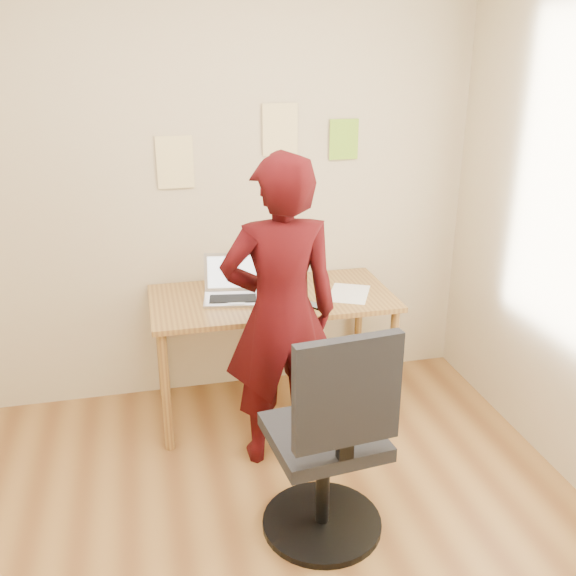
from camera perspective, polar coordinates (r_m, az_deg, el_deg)
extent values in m
cube|color=beige|center=(3.87, -8.91, 9.30)|extent=(3.50, 0.04, 2.70)
cube|color=olive|center=(3.73, -1.45, -0.92)|extent=(1.40, 0.70, 0.03)
cylinder|color=olive|center=(3.56, -10.79, -9.11)|extent=(0.05, 0.05, 0.71)
cylinder|color=olive|center=(3.81, 9.25, -6.89)|extent=(0.05, 0.05, 0.71)
cylinder|color=olive|center=(4.09, -11.26, -4.97)|extent=(0.05, 0.05, 0.71)
cylinder|color=olive|center=(4.31, 6.27, -3.29)|extent=(0.05, 0.05, 0.71)
cube|color=#B5B5BD|center=(3.67, -4.97, -1.00)|extent=(0.35, 0.27, 0.01)
cube|color=black|center=(3.67, -4.97, -0.88)|extent=(0.28, 0.16, 0.00)
cube|color=#B5B5BD|center=(3.76, -5.00, 1.44)|extent=(0.33, 0.12, 0.22)
cube|color=white|center=(3.76, -5.00, 1.44)|extent=(0.29, 0.09, 0.18)
cube|color=white|center=(3.78, 5.45, -0.48)|extent=(0.33, 0.38, 0.00)
cube|color=black|center=(3.58, 2.37, -1.57)|extent=(0.12, 0.14, 0.01)
cube|color=#3F4C59|center=(3.58, 2.37, -1.50)|extent=(0.10, 0.11, 0.00)
cube|color=#F3DA91|center=(3.81, -10.01, 10.94)|extent=(0.21, 0.00, 0.30)
cube|color=#F3DA91|center=(3.87, -0.70, 13.90)|extent=(0.21, 0.00, 0.30)
cube|color=#84C22B|center=(3.98, 4.99, 13.03)|extent=(0.18, 0.00, 0.24)
cube|color=black|center=(2.91, 3.21, -13.00)|extent=(0.52, 0.52, 0.06)
cube|color=black|center=(2.55, 5.31, -9.26)|extent=(0.45, 0.10, 0.47)
cube|color=black|center=(2.69, 5.08, -13.64)|extent=(0.07, 0.05, 0.13)
cylinder|color=black|center=(3.06, 3.11, -16.99)|extent=(0.06, 0.06, 0.47)
cylinder|color=black|center=(3.20, 3.03, -20.08)|extent=(0.56, 0.56, 0.03)
imported|color=#360709|center=(3.25, -0.64, -2.39)|extent=(0.61, 0.41, 1.66)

